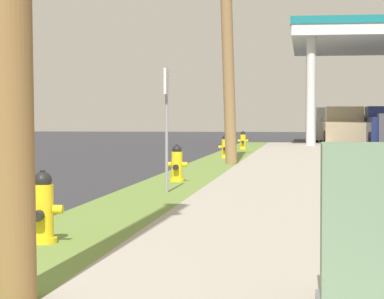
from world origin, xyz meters
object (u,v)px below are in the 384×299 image
object	(u,v)px
utility_cabinet	(358,234)
truck_tan_at_far_bay	(343,127)
truck_silver_on_apron	(332,126)
fire_hydrant_nearest	(43,211)
fire_hydrant_second	(177,165)
fire_hydrant_fourth	(243,141)
street_sign_post	(167,104)
fire_hydrant_third	(225,148)

from	to	relation	value
utility_cabinet	truck_tan_at_far_bay	xyz separation A→B (m)	(1.63, 38.74, 0.28)
truck_silver_on_apron	fire_hydrant_nearest	bearing A→B (deg)	-96.06
fire_hydrant_second	utility_cabinet	xyz separation A→B (m)	(2.88, -11.04, 0.19)
fire_hydrant_second	fire_hydrant_fourth	distance (m)	17.59
fire_hydrant_fourth	street_sign_post	bearing A→B (deg)	-89.61
utility_cabinet	street_sign_post	world-z (taller)	street_sign_post
fire_hydrant_nearest	fire_hydrant_second	bearing A→B (deg)	89.23
fire_hydrant_nearest	truck_tan_at_far_bay	xyz separation A→B (m)	(4.62, 36.07, 0.47)
street_sign_post	truck_tan_at_far_bay	bearing A→B (deg)	81.86
utility_cabinet	truck_tan_at_far_bay	world-z (taller)	truck_tan_at_far_bay
fire_hydrant_second	street_sign_post	bearing A→B (deg)	-85.46
fire_hydrant_third	truck_tan_at_far_bay	size ratio (longest dim) A/B	0.14
fire_hydrant_nearest	truck_tan_at_far_bay	world-z (taller)	truck_tan_at_far_bay
truck_silver_on_apron	truck_tan_at_far_bay	distance (m)	3.74
fire_hydrant_third	truck_silver_on_apron	bearing A→B (deg)	79.19
truck_tan_at_far_bay	fire_hydrant_fourth	bearing A→B (deg)	-113.77
fire_hydrant_third	utility_cabinet	distance (m)	21.30
street_sign_post	fire_hydrant_second	bearing A→B (deg)	94.54
fire_hydrant_nearest	street_sign_post	bearing A→B (deg)	87.03
street_sign_post	truck_silver_on_apron	size ratio (longest dim) A/B	0.39
fire_hydrant_third	street_sign_post	xyz separation A→B (m)	(0.16, -12.52, 1.19)
fire_hydrant_fourth	fire_hydrant_third	bearing A→B (deg)	-90.19
truck_tan_at_far_bay	truck_silver_on_apron	bearing A→B (deg)	96.11
fire_hydrant_fourth	fire_hydrant_second	bearing A→B (deg)	-90.19
fire_hydrant_nearest	fire_hydrant_fourth	world-z (taller)	same
fire_hydrant_third	fire_hydrant_second	bearing A→B (deg)	-90.19
street_sign_post	utility_cabinet	bearing A→B (deg)	-72.67
fire_hydrant_second	truck_silver_on_apron	xyz separation A→B (m)	(4.11, 31.41, 0.47)
fire_hydrant_fourth	fire_hydrant_nearest	bearing A→B (deg)	-90.38
street_sign_post	fire_hydrant_third	bearing A→B (deg)	90.74
fire_hydrant_nearest	fire_hydrant_fourth	distance (m)	25.97
truck_tan_at_far_bay	fire_hydrant_second	bearing A→B (deg)	-99.24
utility_cabinet	street_sign_post	bearing A→B (deg)	107.33
fire_hydrant_nearest	fire_hydrant_third	world-z (taller)	same
utility_cabinet	street_sign_post	xyz separation A→B (m)	(-2.68, 8.59, 1.00)
fire_hydrant_second	fire_hydrant_third	xyz separation A→B (m)	(0.03, 10.07, 0.00)
utility_cabinet	street_sign_post	size ratio (longest dim) A/B	0.52
utility_cabinet	fire_hydrant_second	bearing A→B (deg)	104.60
fire_hydrant_third	street_sign_post	size ratio (longest dim) A/B	0.35
truck_silver_on_apron	truck_tan_at_far_bay	bearing A→B (deg)	-83.89
fire_hydrant_fourth	truck_tan_at_far_bay	xyz separation A→B (m)	(4.45, 10.10, 0.47)
fire_hydrant_fourth	truck_silver_on_apron	world-z (taller)	truck_silver_on_apron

